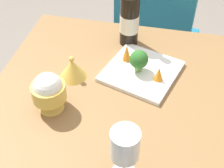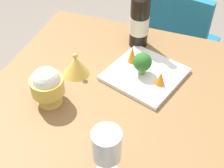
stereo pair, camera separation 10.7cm
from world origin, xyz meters
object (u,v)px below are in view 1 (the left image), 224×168
(rice_bowl, at_px, (49,92))
(serving_plate, at_px, (141,71))
(rice_bowl_lid, at_px, (73,69))
(broccoli_floret, at_px, (139,60))
(wine_glass, at_px, (125,146))
(wine_bottle, at_px, (130,17))
(chair_near_window, at_px, (154,37))
(carrot_garnish_left, at_px, (159,74))
(carrot_garnish_right, at_px, (127,53))

(rice_bowl, xyz_separation_m, serving_plate, (-0.27, -0.23, -0.07))
(rice_bowl_lid, xyz_separation_m, broccoli_floret, (-0.23, -0.07, 0.03))
(wine_glass, xyz_separation_m, rice_bowl_lid, (0.25, -0.35, -0.09))
(wine_bottle, bearing_deg, rice_bowl, 65.66)
(chair_near_window, distance_m, wine_glass, 1.04)
(wine_bottle, bearing_deg, wine_glass, 98.67)
(wine_bottle, bearing_deg, serving_plate, 113.99)
(carrot_garnish_left, bearing_deg, serving_plate, -31.61)
(serving_plate, xyz_separation_m, broccoli_floret, (0.01, 0.01, 0.06))
(chair_near_window, relative_size, rice_bowl, 6.00)
(rice_bowl_lid, height_order, carrot_garnish_right, rice_bowl_lid)
(broccoli_floret, bearing_deg, serving_plate, -153.03)
(rice_bowl_lid, relative_size, carrot_garnish_right, 1.45)
(chair_near_window, xyz_separation_m, carrot_garnish_left, (-0.06, 0.60, 0.26))
(broccoli_floret, bearing_deg, rice_bowl_lid, 16.06)
(rice_bowl_lid, bearing_deg, carrot_garnish_right, -146.48)
(carrot_garnish_right, bearing_deg, wine_glass, 99.32)
(rice_bowl, bearing_deg, carrot_garnish_left, -149.77)
(wine_bottle, height_order, wine_glass, wine_bottle)
(rice_bowl, xyz_separation_m, rice_bowl_lid, (-0.03, -0.16, -0.04))
(wine_glass, xyz_separation_m, serving_plate, (0.01, -0.42, -0.12))
(rice_bowl_lid, bearing_deg, wine_bottle, -122.68)
(serving_plate, bearing_deg, wine_bottle, -66.01)
(wine_glass, height_order, rice_bowl_lid, wine_glass)
(broccoli_floret, bearing_deg, rice_bowl, 41.70)
(rice_bowl, relative_size, rice_bowl_lid, 1.42)
(wine_bottle, distance_m, rice_bowl, 0.46)
(rice_bowl, height_order, rice_bowl_lid, rice_bowl)
(serving_plate, relative_size, broccoli_floret, 3.66)
(broccoli_floret, xyz_separation_m, carrot_garnish_left, (-0.08, 0.03, -0.02))
(wine_glass, height_order, rice_bowl, wine_glass)
(wine_bottle, distance_m, carrot_garnish_right, 0.15)
(wine_bottle, xyz_separation_m, carrot_garnish_left, (-0.15, 0.22, -0.08))
(rice_bowl, bearing_deg, rice_bowl_lid, -98.86)
(wine_bottle, xyz_separation_m, wine_glass, (-0.09, 0.60, 0.01))
(wine_glass, relative_size, carrot_garnish_right, 2.59)
(chair_near_window, height_order, carrot_garnish_left, chair_near_window)
(rice_bowl, relative_size, carrot_garnish_left, 2.66)
(serving_plate, bearing_deg, chair_near_window, -90.49)
(chair_near_window, xyz_separation_m, wine_glass, (-0.01, 0.98, 0.35))
(rice_bowl_lid, xyz_separation_m, carrot_garnish_left, (-0.31, -0.03, 0.00))
(wine_bottle, height_order, rice_bowl_lid, wine_bottle)
(carrot_garnish_left, bearing_deg, broccoli_floret, -23.80)
(rice_bowl, height_order, carrot_garnish_left, rice_bowl)
(carrot_garnish_right, bearing_deg, chair_near_window, -97.76)
(rice_bowl_lid, bearing_deg, chair_near_window, -111.41)
(serving_plate, height_order, carrot_garnish_right, carrot_garnish_right)
(rice_bowl_lid, distance_m, carrot_garnish_right, 0.21)
(chair_near_window, xyz_separation_m, carrot_garnish_right, (0.07, 0.51, 0.27))
(serving_plate, height_order, carrot_garnish_left, carrot_garnish_left)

